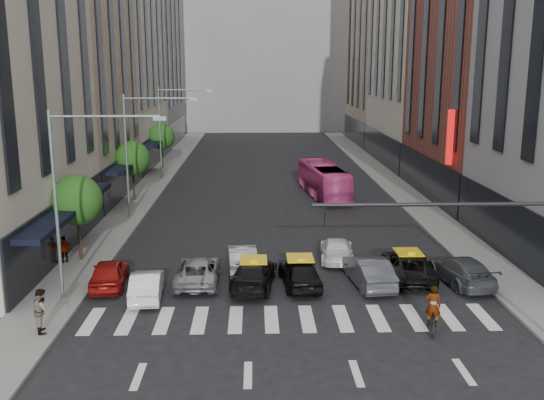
{
  "coord_description": "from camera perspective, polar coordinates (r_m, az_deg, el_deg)",
  "views": [
    {
      "loc": [
        -1.7,
        -23.8,
        11.05
      ],
      "look_at": [
        -0.78,
        8.14,
        4.0
      ],
      "focal_mm": 40.0,
      "sensor_mm": 36.0,
      "label": 1
    }
  ],
  "objects": [
    {
      "name": "ground",
      "position": [
        26.29,
        2.27,
        -12.42
      ],
      "size": [
        160.0,
        160.0,
        0.0
      ],
      "primitive_type": "plane",
      "color": "black",
      "rests_on": "ground"
    },
    {
      "name": "building_right_b",
      "position": [
        54.16,
        19.12,
        13.85
      ],
      "size": [
        8.0,
        18.0,
        26.0
      ],
      "primitive_type": "cube",
      "color": "brown",
      "rests_on": "ground"
    },
    {
      "name": "streetlamp_far",
      "position": [
        60.59,
        -9.64,
        7.4
      ],
      "size": [
        5.38,
        0.25,
        9.0
      ],
      "color": "gray",
      "rests_on": "sidewalk_left"
    },
    {
      "name": "car_grey_mid",
      "position": [
        31.75,
        9.08,
        -6.62
      ],
      "size": [
        2.18,
        4.8,
        1.53
      ],
      "primitive_type": "imported",
      "rotation": [
        0.0,
        0.0,
        3.27
      ],
      "color": "#3F4147",
      "rests_on": "ground"
    },
    {
      "name": "streetlamp_mid",
      "position": [
        44.88,
        -12.41,
        5.57
      ],
      "size": [
        5.38,
        0.25,
        9.0
      ],
      "color": "gray",
      "rests_on": "sidewalk_left"
    },
    {
      "name": "rider",
      "position": [
        26.6,
        14.99,
        -8.23
      ],
      "size": [
        0.75,
        0.58,
        1.83
      ],
      "primitive_type": "imported",
      "rotation": [
        0.0,
        0.0,
        2.9
      ],
      "color": "gray",
      "rests_on": "motorcycle"
    },
    {
      "name": "taxi_left",
      "position": [
        31.1,
        -1.72,
        -6.95
      ],
      "size": [
        2.68,
        5.22,
        1.45
      ],
      "primitive_type": "imported",
      "rotation": [
        0.0,
        0.0,
        3.01
      ],
      "color": "black",
      "rests_on": "ground"
    },
    {
      "name": "tree_near",
      "position": [
        36.04,
        -17.88,
        -0.01
      ],
      "size": [
        2.88,
        2.88,
        4.95
      ],
      "color": "black",
      "rests_on": "sidewalk_left"
    },
    {
      "name": "taxi_center",
      "position": [
        31.22,
        2.64,
        -6.82
      ],
      "size": [
        2.25,
        4.6,
        1.51
      ],
      "primitive_type": "imported",
      "rotation": [
        0.0,
        0.0,
        3.25
      ],
      "color": "black",
      "rests_on": "ground"
    },
    {
      "name": "streetlamp_near",
      "position": [
        29.47,
        -18.07,
        1.77
      ],
      "size": [
        5.38,
        0.25,
        9.0
      ],
      "color": "gray",
      "rests_on": "sidewalk_left"
    },
    {
      "name": "car_white_front",
      "position": [
        30.35,
        -11.71,
        -7.82
      ],
      "size": [
        1.77,
        4.19,
        1.35
      ],
      "primitive_type": "imported",
      "rotation": [
        0.0,
        0.0,
        3.23
      ],
      "color": "white",
      "rests_on": "ground"
    },
    {
      "name": "tree_far",
      "position": [
        66.98,
        -10.37,
        5.9
      ],
      "size": [
        2.88,
        2.88,
        4.95
      ],
      "color": "black",
      "rests_on": "sidewalk_left"
    },
    {
      "name": "pedestrian_far",
      "position": [
        36.38,
        -18.94,
        -4.41
      ],
      "size": [
        0.99,
        0.71,
        1.55
      ],
      "primitive_type": "imported",
      "rotation": [
        0.0,
        0.0,
        3.55
      ],
      "color": "gray",
      "rests_on": "sidewalk_left"
    },
    {
      "name": "taxi_right",
      "position": [
        33.09,
        12.66,
        -6.04
      ],
      "size": [
        2.86,
        5.42,
        1.45
      ],
      "primitive_type": "imported",
      "rotation": [
        0.0,
        0.0,
        3.05
      ],
      "color": "black",
      "rests_on": "ground"
    },
    {
      "name": "motorcycle",
      "position": [
        27.1,
        14.83,
        -10.97
      ],
      "size": [
        1.03,
        1.89,
        0.94
      ],
      "primitive_type": "imported",
      "rotation": [
        0.0,
        0.0,
        2.9
      ],
      "color": "black",
      "rests_on": "ground"
    },
    {
      "name": "bus",
      "position": [
        52.78,
        4.87,
        1.91
      ],
      "size": [
        3.74,
        10.55,
        2.88
      ],
      "primitive_type": "imported",
      "rotation": [
        0.0,
        0.0,
        3.27
      ],
      "color": "#D53E88",
      "rests_on": "ground"
    },
    {
      "name": "car_silver",
      "position": [
        31.93,
        -6.99,
        -6.6
      ],
      "size": [
        2.31,
        4.9,
        1.35
      ],
      "primitive_type": "imported",
      "rotation": [
        0.0,
        0.0,
        3.15
      ],
      "color": "gray",
      "rests_on": "ground"
    },
    {
      "name": "building_left_b",
      "position": [
        54.02,
        -18.58,
        12.83
      ],
      "size": [
        8.0,
        16.0,
        24.0
      ],
      "primitive_type": "cube",
      "color": "tan",
      "rests_on": "ground"
    },
    {
      "name": "building_far",
      "position": [
        109.03,
        -0.79,
        16.1
      ],
      "size": [
        30.0,
        10.0,
        36.0
      ],
      "primitive_type": "cube",
      "color": "gray",
      "rests_on": "ground"
    },
    {
      "name": "building_left_c",
      "position": [
        71.79,
        -14.65,
        17.62
      ],
      "size": [
        8.0,
        20.0,
        36.0
      ],
      "primitive_type": "cube",
      "color": "beige",
      "rests_on": "ground"
    },
    {
      "name": "car_grey_curb",
      "position": [
        33.13,
        17.4,
        -6.32
      ],
      "size": [
        2.66,
        5.17,
        1.44
      ],
      "primitive_type": "imported",
      "rotation": [
        0.0,
        0.0,
        3.28
      ],
      "color": "#404448",
      "rests_on": "ground"
    },
    {
      "name": "liberty_sign",
      "position": [
        46.35,
        16.42,
        5.69
      ],
      "size": [
        0.3,
        0.7,
        4.0
      ],
      "color": "red",
      "rests_on": "ground"
    },
    {
      "name": "traffic_signal",
      "position": [
        25.52,
        20.05,
        -3.26
      ],
      "size": [
        10.1,
        0.2,
        6.0
      ],
      "color": "black",
      "rests_on": "ground"
    },
    {
      "name": "sidewalk_right",
      "position": [
        56.47,
        11.9,
        0.97
      ],
      "size": [
        3.0,
        96.0,
        0.15
      ],
      "primitive_type": "cube",
      "color": "slate",
      "rests_on": "ground"
    },
    {
      "name": "car_row2_left",
      "position": [
        33.71,
        -2.84,
        -5.43
      ],
      "size": [
        1.86,
        4.43,
        1.42
      ],
      "primitive_type": "imported",
      "rotation": [
        0.0,
        0.0,
        3.23
      ],
      "color": "#A4A4AA",
      "rests_on": "ground"
    },
    {
      "name": "building_left_d",
      "position": [
        90.19,
        -11.81,
        14.7
      ],
      "size": [
        8.0,
        18.0,
        30.0
      ],
      "primitive_type": "cube",
      "color": "gray",
      "rests_on": "ground"
    },
    {
      "name": "car_row2_right",
      "position": [
        35.58,
        6.1,
        -4.62
      ],
      "size": [
        2.25,
        4.64,
        1.3
      ],
      "primitive_type": "imported",
      "rotation": [
        0.0,
        0.0,
        3.04
      ],
      "color": "white",
      "rests_on": "ground"
    },
    {
      "name": "pedestrian_near",
      "position": [
        27.44,
        -20.81,
        -9.68
      ],
      "size": [
        0.97,
        1.1,
        1.89
      ],
      "primitive_type": "imported",
      "rotation": [
        0.0,
        0.0,
        1.9
      ],
      "color": "gray",
      "rests_on": "sidewalk_left"
    },
    {
      "name": "building_right_d",
      "position": [
        90.79,
        10.56,
        14.1
      ],
      "size": [
        8.0,
        18.0,
        28.0
      ],
      "primitive_type": "cube",
      "color": "tan",
      "rests_on": "ground"
    },
    {
      "name": "sidewalk_left",
      "position": [
        55.77,
        -11.74,
        0.83
      ],
      "size": [
        3.0,
        96.0,
        0.15
      ],
      "primitive_type": "cube",
      "color": "slate",
      "rests_on": "ground"
    },
    {
      "name": "tree_mid",
      "position": [
        51.34,
        -13.01,
        3.84
      ],
      "size": [
        2.88,
        2.88,
        4.95
      ],
      "color": "black",
      "rests_on": "sidewalk_left"
    },
    {
      "name": "car_red",
      "position": [
        32.32,
        -15.08,
        -6.64
      ],
      "size": [
        2.1,
        4.38,
        1.44
      ],
      "primitive_type": "imported",
      "rotation": [
        0.0,
        0.0,
        3.24
      ],
      "color": "maroon",
      "rests_on": "ground"
    }
  ]
}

